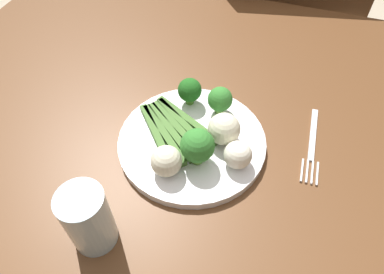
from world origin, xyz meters
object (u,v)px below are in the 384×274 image
object	(u,v)px
asparagus_bundle	(173,129)
water_glass	(88,219)
cauliflower_mid	(238,155)
broccoli_front	(197,148)
broccoli_back_right	(220,100)
fork	(312,145)
chair	(277,48)
plate	(192,142)
cauliflower_near_fork	(166,161)
cauliflower_front_left	(224,129)
dining_table	(181,191)
broccoli_left	(190,90)

from	to	relation	value
asparagus_bundle	water_glass	xyz separation A→B (m)	(0.04, 0.21, 0.03)
cauliflower_mid	broccoli_front	bearing A→B (deg)	17.54
broccoli_back_right	fork	distance (m)	0.17
chair	plate	xyz separation A→B (m)	(0.08, 0.65, 0.24)
asparagus_bundle	fork	bearing A→B (deg)	50.89
broccoli_back_right	cauliflower_mid	bearing A→B (deg)	119.88
cauliflower_near_fork	fork	size ratio (longest dim) A/B	0.30
water_glass	broccoli_back_right	bearing A→B (deg)	-110.09
broccoli_front	cauliflower_mid	size ratio (longest dim) A/B	1.47
cauliflower_front_left	water_glass	size ratio (longest dim) A/B	0.50
dining_table	asparagus_bundle	bearing A→B (deg)	-57.87
broccoli_left	fork	distance (m)	0.23
chair	cauliflower_near_fork	distance (m)	0.78
chair	fork	xyz separation A→B (m)	(-0.12, 0.58, 0.24)
dining_table	cauliflower_near_fork	bearing A→B (deg)	74.11
chair	cauliflower_mid	distance (m)	0.72
cauliflower_mid	fork	distance (m)	0.15
broccoli_back_right	cauliflower_near_fork	size ratio (longest dim) A/B	1.09
chair	water_glass	xyz separation A→B (m)	(0.15, 0.85, 0.29)
broccoli_front	broccoli_back_right	bearing A→B (deg)	-91.82
dining_table	broccoli_front	xyz separation A→B (m)	(-0.03, 0.00, 0.15)
broccoli_back_right	water_glass	world-z (taller)	water_glass
broccoli_left	chair	bearing A→B (deg)	-101.01
broccoli_back_right	broccoli_front	bearing A→B (deg)	88.18
chair	broccoli_back_right	distance (m)	0.64
cauliflower_front_left	fork	size ratio (longest dim) A/B	0.32
dining_table	fork	xyz separation A→B (m)	(-0.20, -0.10, 0.10)
plate	broccoli_back_right	bearing A→B (deg)	-109.01
plate	broccoli_back_right	xyz separation A→B (m)	(-0.03, -0.08, 0.04)
broccoli_front	cauliflower_front_left	distance (m)	0.07
asparagus_bundle	cauliflower_near_fork	distance (m)	0.08
dining_table	cauliflower_front_left	xyz separation A→B (m)	(-0.06, -0.06, 0.14)
cauliflower_front_left	water_glass	world-z (taller)	water_glass
dining_table	broccoli_left	distance (m)	0.19
broccoli_front	cauliflower_near_fork	size ratio (longest dim) A/B	1.34
cauliflower_mid	cauliflower_near_fork	world-z (taller)	cauliflower_near_fork
asparagus_bundle	cauliflower_near_fork	xyz separation A→B (m)	(-0.02, 0.08, 0.02)
dining_table	cauliflower_front_left	world-z (taller)	cauliflower_front_left
dining_table	broccoli_front	world-z (taller)	broccoli_front
broccoli_front	fork	world-z (taller)	broccoli_front
asparagus_bundle	water_glass	bearing A→B (deg)	-63.54
broccoli_left	broccoli_back_right	distance (m)	0.06
broccoli_left	broccoli_back_right	xyz separation A→B (m)	(-0.06, 0.01, 0.00)
broccoli_left	broccoli_back_right	bearing A→B (deg)	174.50
broccoli_left	cauliflower_mid	size ratio (longest dim) A/B	1.17
dining_table	broccoli_left	world-z (taller)	broccoli_left
asparagus_bundle	cauliflower_mid	bearing A→B (deg)	22.74
broccoli_front	plate	bearing A→B (deg)	-63.22
dining_table	broccoli_back_right	bearing A→B (deg)	-106.21
chair	cauliflower_near_fork	xyz separation A→B (m)	(0.10, 0.72, 0.27)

